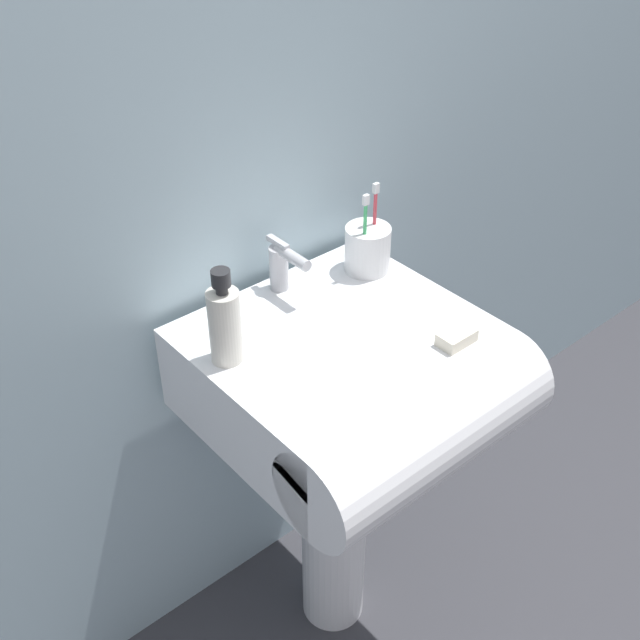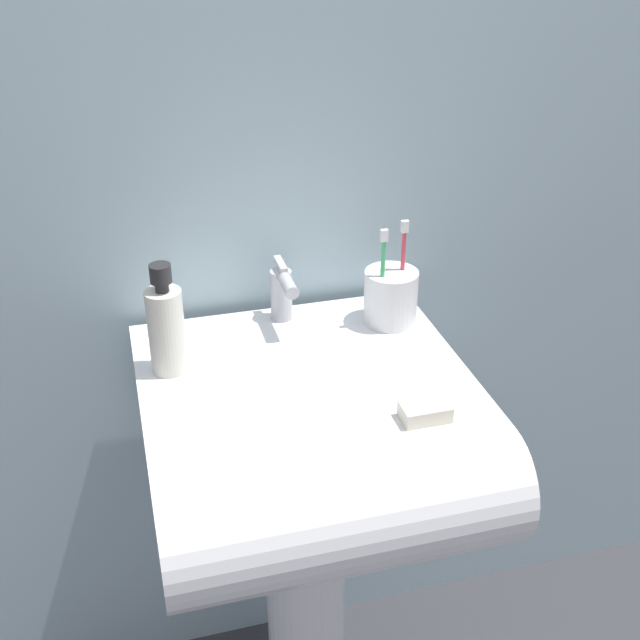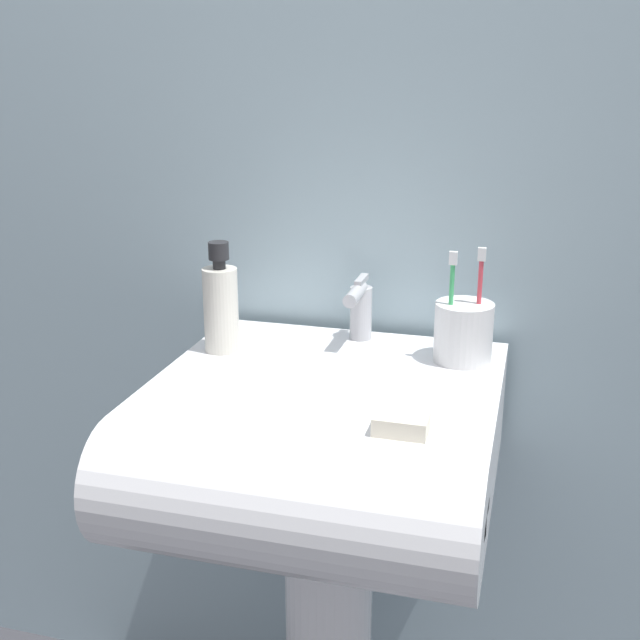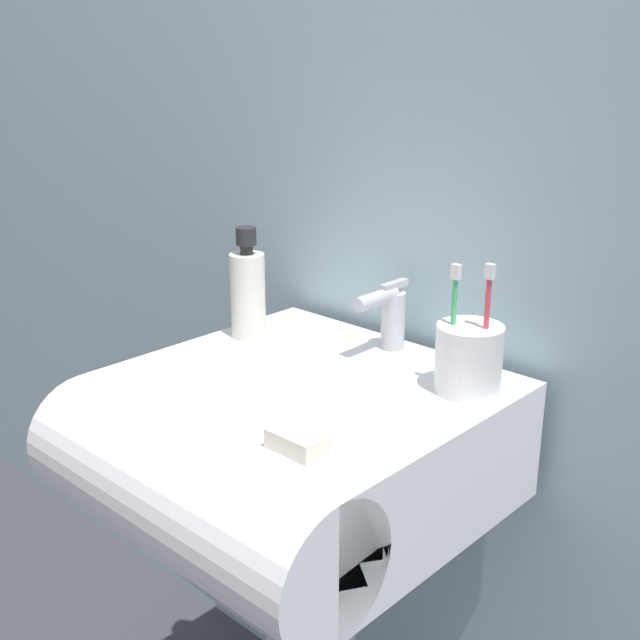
{
  "view_description": "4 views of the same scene",
  "coord_description": "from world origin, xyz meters",
  "views": [
    {
      "loc": [
        -0.77,
        -0.85,
        1.67
      ],
      "look_at": [
        -0.04,
        0.0,
        0.85
      ],
      "focal_mm": 45.0,
      "sensor_mm": 36.0,
      "label": 1
    },
    {
      "loc": [
        -0.25,
        -1.0,
        1.48
      ],
      "look_at": [
        0.03,
        0.03,
        0.89
      ],
      "focal_mm": 45.0,
      "sensor_mm": 36.0,
      "label": 2
    },
    {
      "loc": [
        0.28,
        -1.06,
        1.26
      ],
      "look_at": [
        -0.02,
        0.02,
        0.89
      ],
      "focal_mm": 45.0,
      "sensor_mm": 36.0,
      "label": 3
    },
    {
      "loc": [
        0.72,
        -0.74,
        1.25
      ],
      "look_at": [
        0.04,
        -0.02,
        0.92
      ],
      "focal_mm": 45.0,
      "sensor_mm": 36.0,
      "label": 4
    }
  ],
  "objects": [
    {
      "name": "soap_bottle",
      "position": [
        -0.19,
        0.06,
        0.89
      ],
      "size": [
        0.06,
        0.06,
        0.18
      ],
      "color": "silver",
      "rests_on": "sink_basin"
    },
    {
      "name": "faucet",
      "position": [
        0.01,
        0.17,
        0.87
      ],
      "size": [
        0.04,
        0.11,
        0.11
      ],
      "color": "#B7B7BC",
      "rests_on": "sink_basin"
    },
    {
      "name": "bar_soap",
      "position": [
        0.13,
        -0.16,
        0.83
      ],
      "size": [
        0.07,
        0.04,
        0.02
      ],
      "primitive_type": "cube",
      "color": "silver",
      "rests_on": "sink_basin"
    },
    {
      "name": "toothbrush_cup",
      "position": [
        0.18,
        0.12,
        0.86
      ],
      "size": [
        0.09,
        0.09,
        0.18
      ],
      "color": "white",
      "rests_on": "sink_basin"
    },
    {
      "name": "wall_back",
      "position": [
        0.0,
        0.26,
        1.2
      ],
      "size": [
        5.0,
        0.05,
        2.4
      ],
      "primitive_type": "cube",
      "color": "#9EB7C1",
      "rests_on": "ground"
    },
    {
      "name": "sink_basin",
      "position": [
        0.0,
        -0.06,
        0.73
      ],
      "size": [
        0.5,
        0.52,
        0.18
      ],
      "color": "white",
      "rests_on": "sink_pedestal"
    }
  ]
}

